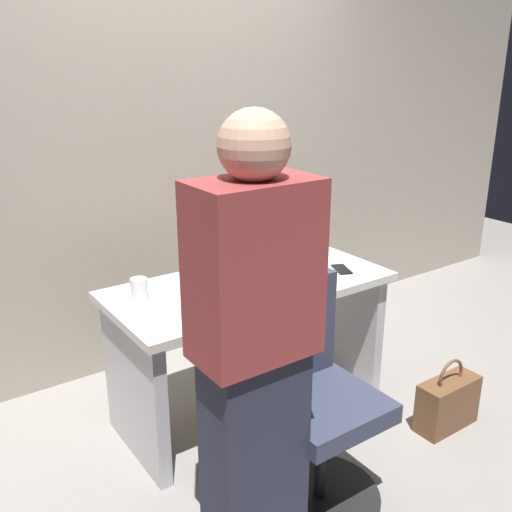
{
  "coord_description": "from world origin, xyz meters",
  "views": [
    {
      "loc": [
        -1.48,
        -2.17,
        1.76
      ],
      "look_at": [
        0.0,
        -0.05,
        0.88
      ],
      "focal_mm": 40.06,
      "sensor_mm": 36.0,
      "label": 1
    }
  ],
  "objects": [
    {
      "name": "ground_plane",
      "position": [
        0.0,
        0.0,
        0.0
      ],
      "size": [
        9.0,
        9.0,
        0.0
      ],
      "primitive_type": "plane",
      "color": "gray"
    },
    {
      "name": "wall_back",
      "position": [
        0.0,
        0.87,
        1.5
      ],
      "size": [
        6.4,
        0.1,
        3.0
      ],
      "primitive_type": "cube",
      "color": "#9E9384",
      "rests_on": "ground"
    },
    {
      "name": "desk",
      "position": [
        0.0,
        0.0,
        0.5
      ],
      "size": [
        1.4,
        0.66,
        0.73
      ],
      "color": "beige",
      "rests_on": "ground"
    },
    {
      "name": "office_chair",
      "position": [
        -0.14,
        -0.66,
        0.43
      ],
      "size": [
        0.52,
        0.52,
        0.94
      ],
      "color": "black",
      "rests_on": "ground"
    },
    {
      "name": "person_at_desk",
      "position": [
        -0.53,
        -0.8,
        0.84
      ],
      "size": [
        0.4,
        0.24,
        1.64
      ],
      "color": "#262838",
      "rests_on": "ground"
    },
    {
      "name": "monitor",
      "position": [
        0.08,
        0.17,
        0.98
      ],
      "size": [
        0.54,
        0.14,
        0.46
      ],
      "color": "silver",
      "rests_on": "desk"
    },
    {
      "name": "keyboard",
      "position": [
        -0.09,
        -0.1,
        0.74
      ],
      "size": [
        0.43,
        0.13,
        0.02
      ],
      "primitive_type": "cube",
      "rotation": [
        0.0,
        0.0,
        0.0
      ],
      "color": "white",
      "rests_on": "desk"
    },
    {
      "name": "mouse",
      "position": [
        0.21,
        -0.09,
        0.74
      ],
      "size": [
        0.06,
        0.1,
        0.03
      ],
      "primitive_type": "ellipsoid",
      "color": "white",
      "rests_on": "desk"
    },
    {
      "name": "cup_near_keyboard",
      "position": [
        -0.4,
        -0.14,
        0.77
      ],
      "size": [
        0.07,
        0.07,
        0.1
      ],
      "primitive_type": "cylinder",
      "color": "#3372B2",
      "rests_on": "desk"
    },
    {
      "name": "cup_by_monitor",
      "position": [
        -0.54,
        0.12,
        0.78
      ],
      "size": [
        0.08,
        0.08,
        0.1
      ],
      "primitive_type": "cylinder",
      "color": "silver",
      "rests_on": "desk"
    },
    {
      "name": "book_stack",
      "position": [
        0.38,
        0.19,
        0.78
      ],
      "size": [
        0.22,
        0.18,
        0.12
      ],
      "color": "#3359A5",
      "rests_on": "desk"
    },
    {
      "name": "cell_phone",
      "position": [
        0.49,
        -0.13,
        0.73
      ],
      "size": [
        0.12,
        0.16,
        0.01
      ],
      "primitive_type": "cube",
      "rotation": [
        0.0,
        0.0,
        -0.38
      ],
      "color": "black",
      "rests_on": "desk"
    },
    {
      "name": "handbag",
      "position": [
        0.72,
        -0.69,
        0.14
      ],
      "size": [
        0.34,
        0.14,
        0.38
      ],
      "color": "brown",
      "rests_on": "ground"
    }
  ]
}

